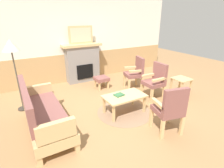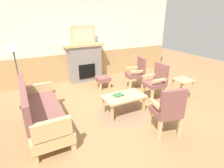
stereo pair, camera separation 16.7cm
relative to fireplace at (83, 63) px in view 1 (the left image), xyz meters
name	(u,v)px [view 1 (the left image)]	position (x,y,z in m)	size (l,w,h in m)	color
ground_plane	(119,109)	(0.00, -2.35, -0.65)	(14.00, 14.00, 0.00)	#997047
wall_back	(79,42)	(0.00, 0.25, 0.66)	(7.20, 0.14, 2.70)	silver
fireplace	(83,63)	(0.00, 0.00, 0.00)	(1.30, 0.44, 1.28)	gray
framed_picture	(81,35)	(0.00, 0.00, 0.91)	(0.80, 0.04, 0.56)	tan
couch	(43,114)	(-1.72, -2.35, -0.26)	(0.70, 1.80, 0.98)	tan
coffee_table	(125,98)	(0.03, -2.52, -0.27)	(0.96, 0.56, 0.44)	tan
round_rug	(124,112)	(0.03, -2.52, -0.65)	(1.27, 1.27, 0.01)	#896B51
book_on_table	(119,95)	(-0.08, -2.46, -0.20)	(0.22, 0.17, 0.03)	#33663D
footstool	(101,79)	(0.25, -0.92, -0.37)	(0.40, 0.40, 0.36)	tan
armchair_near_fireplace	(136,72)	(1.16, -1.44, -0.11)	(0.58, 0.58, 0.98)	tan
armchair_by_window_left	(156,80)	(1.19, -2.29, -0.11)	(0.49, 0.49, 0.98)	tan
armchair_front_left	(170,108)	(0.34, -3.58, -0.11)	(0.58, 0.58, 0.98)	tan
side_table	(181,82)	(1.86, -2.58, -0.22)	(0.44, 0.44, 0.55)	tan
floor_lamp_by_couch	(11,50)	(-2.03, -1.15, 0.80)	(0.36, 0.36, 1.68)	#332D28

